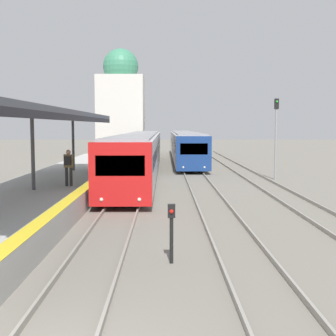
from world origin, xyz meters
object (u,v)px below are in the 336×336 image
person_on_platform (68,165)px  signal_post_near (171,226)px  train_far (185,144)px  train_near (141,151)px  signal_mast_far (276,129)px

person_on_platform → signal_post_near: (4.56, -9.03, -0.90)m
signal_post_near → train_far: bearing=87.0°
train_near → train_far: size_ratio=1.09×
train_near → signal_mast_far: signal_mast_far is taller
train_near → person_on_platform: bearing=-99.2°
train_far → signal_mast_far: signal_mast_far is taller
train_far → signal_post_near: (-2.00, -38.37, -0.67)m
person_on_platform → signal_mast_far: signal_mast_far is taller
person_on_platform → train_far: 30.07m
train_far → signal_mast_far: bearing=-74.2°
train_near → signal_mast_far: bearing=-28.3°
person_on_platform → train_far: bearing=77.4°
person_on_platform → signal_mast_far: size_ratio=0.30×
train_far → signal_post_near: 38.43m
train_near → train_far: train_near is taller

